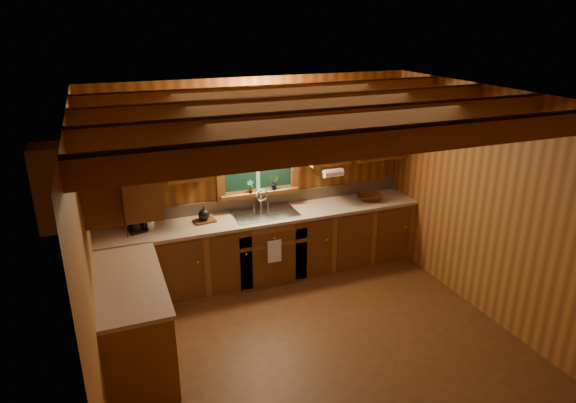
# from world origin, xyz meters

# --- Properties ---
(room) EXTENTS (4.20, 4.20, 4.20)m
(room) POSITION_xyz_m (0.00, 0.00, 1.30)
(room) COLOR #502C13
(room) RESTS_ON ground
(ceiling_beams) EXTENTS (4.20, 2.54, 0.18)m
(ceiling_beams) POSITION_xyz_m (0.00, 0.00, 2.49)
(ceiling_beams) COLOR brown
(ceiling_beams) RESTS_ON room
(base_cabinets) EXTENTS (4.20, 2.22, 0.86)m
(base_cabinets) POSITION_xyz_m (-0.49, 1.28, 0.43)
(base_cabinets) COLOR brown
(base_cabinets) RESTS_ON ground
(countertop) EXTENTS (4.20, 2.24, 0.04)m
(countertop) POSITION_xyz_m (-0.48, 1.29, 0.88)
(countertop) COLOR tan
(countertop) RESTS_ON base_cabinets
(backsplash) EXTENTS (4.20, 0.02, 0.16)m
(backsplash) POSITION_xyz_m (0.00, 1.89, 0.98)
(backsplash) COLOR tan
(backsplash) RESTS_ON room
(dishwasher_panel) EXTENTS (0.02, 0.60, 0.80)m
(dishwasher_panel) POSITION_xyz_m (-1.47, 0.68, 0.43)
(dishwasher_panel) COLOR white
(dishwasher_panel) RESTS_ON base_cabinets
(upper_cabinets) EXTENTS (4.19, 1.77, 0.78)m
(upper_cabinets) POSITION_xyz_m (-0.56, 1.42, 1.84)
(upper_cabinets) COLOR brown
(upper_cabinets) RESTS_ON room
(window) EXTENTS (1.12, 0.08, 1.00)m
(window) POSITION_xyz_m (0.00, 1.87, 1.53)
(window) COLOR brown
(window) RESTS_ON room
(window_sill) EXTENTS (1.06, 0.14, 0.04)m
(window_sill) POSITION_xyz_m (0.00, 1.82, 1.12)
(window_sill) COLOR brown
(window_sill) RESTS_ON room
(wall_sconce) EXTENTS (0.45, 0.21, 0.17)m
(wall_sconce) POSITION_xyz_m (0.00, 1.75, 2.16)
(wall_sconce) COLOR black
(wall_sconce) RESTS_ON room
(paper_towel_roll) EXTENTS (0.27, 0.11, 0.11)m
(paper_towel_roll) POSITION_xyz_m (0.92, 1.53, 1.37)
(paper_towel_roll) COLOR white
(paper_towel_roll) RESTS_ON upper_cabinets
(dish_towel) EXTENTS (0.18, 0.01, 0.30)m
(dish_towel) POSITION_xyz_m (0.00, 1.26, 0.52)
(dish_towel) COLOR white
(dish_towel) RESTS_ON base_cabinets
(sink) EXTENTS (0.82, 0.48, 0.43)m
(sink) POSITION_xyz_m (0.00, 1.60, 0.86)
(sink) COLOR silver
(sink) RESTS_ON countertop
(coffee_maker) EXTENTS (0.18, 0.23, 0.31)m
(coffee_maker) POSITION_xyz_m (-1.60, 1.67, 1.05)
(coffee_maker) COLOR black
(coffee_maker) RESTS_ON countertop
(utensil_crock) EXTENTS (0.11, 0.11, 0.32)m
(utensil_crock) POSITION_xyz_m (-1.44, 1.62, 0.98)
(utensil_crock) COLOR silver
(utensil_crock) RESTS_ON countertop
(cutting_board) EXTENTS (0.28, 0.22, 0.02)m
(cutting_board) POSITION_xyz_m (-0.79, 1.64, 0.91)
(cutting_board) COLOR #542D12
(cutting_board) RESTS_ON countertop
(teakettle) EXTENTS (0.14, 0.14, 0.18)m
(teakettle) POSITION_xyz_m (-0.79, 1.64, 1.00)
(teakettle) COLOR black
(teakettle) RESTS_ON cutting_board
(wicker_basket) EXTENTS (0.45, 0.45, 0.08)m
(wicker_basket) POSITION_xyz_m (1.50, 1.57, 0.94)
(wicker_basket) COLOR #48230C
(wicker_basket) RESTS_ON countertop
(potted_plant_left) EXTENTS (0.10, 0.08, 0.17)m
(potted_plant_left) POSITION_xyz_m (-0.13, 1.80, 1.22)
(potted_plant_left) COLOR #542D12
(potted_plant_left) RESTS_ON window_sill
(potted_plant_right) EXTENTS (0.11, 0.09, 0.18)m
(potted_plant_right) POSITION_xyz_m (0.21, 1.82, 1.23)
(potted_plant_right) COLOR #542D12
(potted_plant_right) RESTS_ON window_sill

